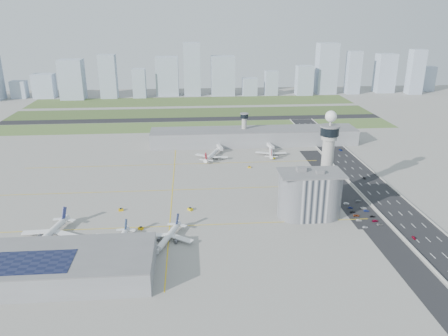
{
  "coord_description": "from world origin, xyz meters",
  "views": [
    {
      "loc": [
        -25.55,
        -280.52,
        128.63
      ],
      "look_at": [
        0.0,
        35.0,
        15.0
      ],
      "focal_mm": 35.0,
      "sensor_mm": 36.0,
      "label": 1
    }
  ],
  "objects": [
    {
      "name": "skyline_bldg_6",
      "position": [
        -102.68,
        417.9,
        22.6
      ],
      "size": [
        20.04,
        16.03,
        45.2
      ],
      "primitive_type": "cube",
      "color": "#9EADC1",
      "rests_on": "ground"
    },
    {
      "name": "near_terminal",
      "position": [
        -88.07,
        -82.02,
        6.43
      ],
      "size": [
        84.0,
        42.0,
        13.0
      ],
      "color": "gray",
      "rests_on": "ground"
    },
    {
      "name": "tug_5",
      "position": [
        51.36,
        98.82,
        0.8
      ],
      "size": [
        3.13,
        3.36,
        1.61
      ],
      "primitive_type": null,
      "rotation": [
        0.0,
        0.0,
        0.6
      ],
      "color": "#FBE408",
      "rests_on": "ground"
    },
    {
      "name": "runway",
      "position": [
        -20.0,
        262.0,
        0.06
      ],
      "size": [
        480.0,
        22.0,
        0.1
      ],
      "primitive_type": "cube",
      "color": "black",
      "rests_on": "ground"
    },
    {
      "name": "skyline_bldg_11",
      "position": [
        108.28,
        423.34,
        19.48
      ],
      "size": [
        20.22,
        16.18,
        38.97
      ],
      "primitive_type": "cube",
      "color": "#9EADC1",
      "rests_on": "ground"
    },
    {
      "name": "airplane_near_c",
      "position": [
        -40.21,
        -49.57,
        5.19
      ],
      "size": [
        42.08,
        45.48,
        10.39
      ],
      "primitive_type": null,
      "rotation": [
        0.0,
        0.0,
        -1.91
      ],
      "color": "white",
      "rests_on": "ground"
    },
    {
      "name": "jet_bridge_far_0",
      "position": [
        2.0,
        132.0,
        2.85
      ],
      "size": [
        5.39,
        14.31,
        5.7
      ],
      "primitive_type": null,
      "rotation": [
        0.0,
        0.0,
        -1.4
      ],
      "color": "silver",
      "rests_on": "ground"
    },
    {
      "name": "tug_3",
      "position": [
        -26.69,
        -7.11,
        0.99
      ],
      "size": [
        3.98,
        4.11,
        1.98
      ],
      "primitive_type": null,
      "rotation": [
        0.0,
        0.0,
        0.7
      ],
      "color": "#DAB906",
      "rests_on": "ground"
    },
    {
      "name": "skyline_bldg_7",
      "position": [
        -59.44,
        436.89,
        30.61
      ],
      "size": [
        35.76,
        28.61,
        61.22
      ],
      "primitive_type": "cube",
      "color": "#9EADC1",
      "rests_on": "ground"
    },
    {
      "name": "car_lot_2",
      "position": [
        83.88,
        -25.4,
        0.57
      ],
      "size": [
        4.2,
        2.07,
        1.15
      ],
      "primitive_type": "imported",
      "rotation": [
        0.0,
        0.0,
        1.53
      ],
      "color": "maroon",
      "rests_on": "ground"
    },
    {
      "name": "tug_0",
      "position": [
        -112.83,
        -47.2,
        0.88
      ],
      "size": [
        3.27,
        3.66,
        1.77
      ],
      "primitive_type": null,
      "rotation": [
        0.0,
        0.0,
        0.49
      ],
      "color": "#D7A605",
      "rests_on": "ground"
    },
    {
      "name": "skyline_bldg_4",
      "position": [
        -204.47,
        415.19,
        30.18
      ],
      "size": [
        35.81,
        28.65,
        60.36
      ],
      "primitive_type": "cube",
      "color": "#9EADC1",
      "rests_on": "ground"
    },
    {
      "name": "grass_strip_1",
      "position": [
        -20.0,
        300.0,
        0.04
      ],
      "size": [
        480.0,
        60.0,
        0.08
      ],
      "primitive_type": "cube",
      "color": "#425629",
      "rests_on": "ground"
    },
    {
      "name": "tug_4",
      "position": [
        25.49,
        75.49,
        0.81
      ],
      "size": [
        3.17,
        2.54,
        1.62
      ],
      "primitive_type": null,
      "rotation": [
        0.0,
        0.0,
        -1.82
      ],
      "color": "gold",
      "rests_on": "ground"
    },
    {
      "name": "tug_1",
      "position": [
        -57.86,
        -32.64,
        0.9
      ],
      "size": [
        3.76,
        3.46,
        1.8
      ],
      "primitive_type": null,
      "rotation": [
        0.0,
        0.0,
        1.0
      ],
      "color": "#ECAB04",
      "rests_on": "ground"
    },
    {
      "name": "skyline_bldg_16",
      "position": [
        345.49,
        415.96,
        35.78
      ],
      "size": [
        23.04,
        18.43,
        71.56
      ],
      "primitive_type": "cube",
      "color": "#9EADC1",
      "rests_on": "ground"
    },
    {
      "name": "landside_road",
      "position": [
        90.0,
        -10.0,
        0.04
      ],
      "size": [
        18.0,
        260.0,
        0.08
      ],
      "primitive_type": "cube",
      "color": "black",
      "rests_on": "ground"
    },
    {
      "name": "airplane_far_b",
      "position": [
        50.99,
        110.47,
        4.92
      ],
      "size": [
        35.19,
        39.52,
        9.83
      ],
      "primitive_type": null,
      "rotation": [
        0.0,
        0.0,
        1.41
      ],
      "color": "white",
      "rests_on": "ground"
    },
    {
      "name": "jet_bridge_near_0",
      "position": [
        -113.0,
        -61.0,
        2.85
      ],
      "size": [
        5.39,
        14.31,
        5.7
      ],
      "primitive_type": null,
      "rotation": [
        0.0,
        0.0,
        1.4
      ],
      "color": "silver",
      "rests_on": "ground"
    },
    {
      "name": "taxiway_line_v",
      "position": [
        -40.0,
        30.0,
        0.01
      ],
      "size": [
        0.6,
        260.0,
        0.01
      ],
      "primitive_type": "cube",
      "color": "yellow",
      "rests_on": "ground"
    },
    {
      "name": "barrier_right",
      "position": [
        129.0,
        0.0,
        0.6
      ],
      "size": [
        0.6,
        500.0,
        1.2
      ],
      "primitive_type": "cube",
      "color": "#9E9E99",
      "rests_on": "ground"
    },
    {
      "name": "highway",
      "position": [
        115.0,
        0.0,
        0.05
      ],
      "size": [
        28.0,
        500.0,
        0.1
      ],
      "primitive_type": "cube",
      "color": "black",
      "rests_on": "ground"
    },
    {
      "name": "skyline_bldg_13",
      "position": [
        201.27,
        433.27,
        40.6
      ],
      "size": [
        32.26,
        25.81,
        81.2
      ],
      "primitive_type": "cube",
      "color": "#9EADC1",
      "rests_on": "ground"
    },
    {
      "name": "car_lot_6",
      "position": [
        94.0,
        -39.28,
        0.56
      ],
      "size": [
        4.29,
        2.53,
        1.12
      ],
      "primitive_type": "imported",
      "rotation": [
        0.0,
        0.0,
        1.75
      ],
      "color": "gray",
      "rests_on": "ground"
    },
    {
      "name": "skyline_bldg_8",
      "position": [
        -19.42,
        431.56,
        41.69
      ],
      "size": [
        26.33,
        21.06,
        83.39
      ],
      "primitive_type": "cube",
      "color": "#9EADC1",
      "rests_on": "ground"
    },
    {
      "name": "skyline_bldg_15",
      "position": [
        302.83,
        435.54,
        31.7
      ],
      "size": [
        30.25,
        24.2,
        63.4
      ],
      "primitive_type": "cube",
      "color": "#9EADC1",
      "rests_on": "ground"
    },
    {
      "name": "grass_strip_0",
      "position": [
        -20.0,
        225.0,
        0.04
      ],
      "size": [
        480.0,
        50.0,
        0.08
      ],
      "primitive_type": "cube",
      "color": "#557035",
      "rests_on": "ground"
    },
    {
      "name": "skyline_bldg_9",
      "position": [
        30.27,
        432.32,
        31.06
      ],
      "size": [
        36.96,
        29.57,
        62.11
      ],
      "primitive_type": "cube",
      "color": "#9EADC1",
      "rests_on": "ground"
    },
    {
      "name": "admin_building",
      "position": [
        51.99,
        -22.0,
        15.3
      ],
      "size": [
        42.0,
        24.0,
        33.5
      ],
      "color": "#B2B2B7",
      "rests_on": "ground"
    },
    {
      "name": "skyline_bldg_17",
      "position": [
        382.05,
        443.29,
        20.53
      ],
      "size": [
        22.64,
        18.11,
        41.06
      ],
      "primitive_type": "cube",
      "color": "#9EADC1",
      "rests_on": "ground"
    },
    {
      "name": "taxiway_line_h_2",
      "position": [
        -40.0,
        90.0,
        0.01
      ],
      "size": [
        260.0,
        0.6,
        0.01
      ],
      "primitive_type": "cube",
      "color": "yellow",
      "rests_on": "ground"
    },
    {
      "name": "terminal_pier",
      "position": [
        40.0,
        148.0,
        7.9
      ],
      "size": [
        210.0,
        32.0,
        15.8
      ],
      "color": "gray",
      "rests_on": "ground"
    },
    {
      "name": "car_lot_3",
      "position": [
        83.55,
        -19.82,
        0.56
      ],
      "size": [
        4.08,
        2.19,
        1.12
      ],
      "primitive_type": "imported",
      "rotation": [
        0.0,
        0.0,
        1.74
      ],
      "color": "#26262B",
      "rests_on": "ground"
    },
    {
      "name": "airplane_near_a",
      "position": [
        -110.93,
        -40.3,
        5.99
      ],
      "size": [
        45.16,
        49.95,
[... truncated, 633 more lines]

